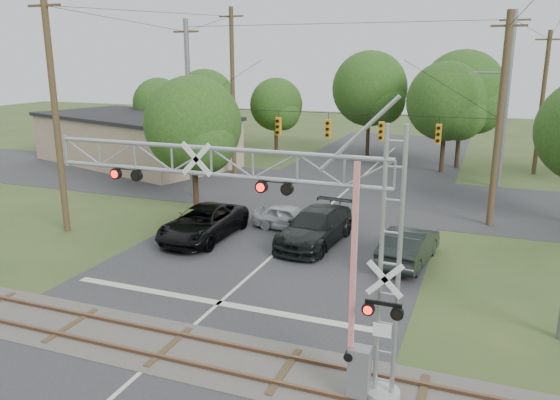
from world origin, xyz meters
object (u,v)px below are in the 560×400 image
at_px(traffic_signal_span, 344,118).
at_px(car_dark, 315,227).
at_px(sedan_silver, 289,217).
at_px(crossing_gantry, 275,227).
at_px(pickup_black, 203,223).
at_px(commercial_building, 135,139).
at_px(streetlight, 496,126).

xyz_separation_m(traffic_signal_span, car_dark, (0.41, -6.55, -4.75)).
relative_size(car_dark, sedan_silver, 1.51).
bearing_deg(crossing_gantry, car_dark, 101.93).
distance_m(traffic_signal_span, sedan_silver, 7.10).
height_order(pickup_black, commercial_building, commercial_building).
height_order(traffic_signal_span, sedan_silver, traffic_signal_span).
height_order(crossing_gantry, traffic_signal_span, traffic_signal_span).
bearing_deg(pickup_black, crossing_gantry, -51.83).
distance_m(traffic_signal_span, streetlight, 11.43).
bearing_deg(pickup_black, commercial_building, 134.42).
distance_m(car_dark, sedan_silver, 2.70).
distance_m(crossing_gantry, sedan_silver, 14.83).
bearing_deg(commercial_building, pickup_black, -28.25).
bearing_deg(sedan_silver, commercial_building, 59.48).
distance_m(traffic_signal_span, commercial_building, 23.02).
bearing_deg(streetlight, sedan_silver, -129.13).
height_order(car_dark, commercial_building, commercial_building).
bearing_deg(crossing_gantry, sedan_silver, 108.61).
relative_size(traffic_signal_span, sedan_silver, 4.80).
height_order(traffic_signal_span, car_dark, traffic_signal_span).
height_order(traffic_signal_span, pickup_black, traffic_signal_span).
xyz_separation_m(traffic_signal_span, pickup_black, (-5.27, -7.83, -4.79)).
bearing_deg(traffic_signal_span, crossing_gantry, -81.02).
bearing_deg(streetlight, pickup_black, -131.63).
xyz_separation_m(sedan_silver, streetlight, (10.12, 12.44, 3.98)).
distance_m(car_dark, streetlight, 16.73).
xyz_separation_m(car_dark, streetlight, (8.06, 14.16, 3.78)).
relative_size(pickup_black, car_dark, 0.99).
bearing_deg(car_dark, crossing_gantry, -72.92).
distance_m(traffic_signal_span, pickup_black, 10.59).
xyz_separation_m(crossing_gantry, traffic_signal_span, (-2.90, 18.37, 0.96)).
xyz_separation_m(pickup_black, commercial_building, (-15.83, 16.35, 1.30)).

